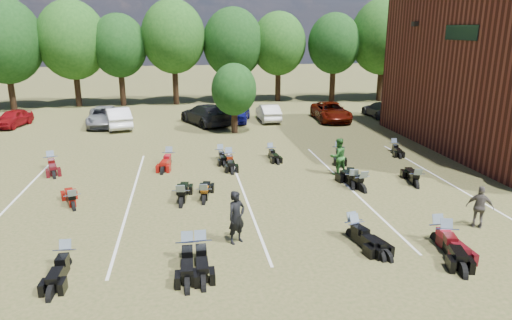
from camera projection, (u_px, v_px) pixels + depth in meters
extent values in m
plane|color=brown|center=(326.00, 213.00, 18.51)|extent=(160.00, 160.00, 0.00)
imported|color=maroon|center=(13.00, 118.00, 34.69)|extent=(2.31, 4.08, 1.31)
imported|color=silver|center=(117.00, 117.00, 34.33)|extent=(2.76, 4.99, 1.56)
imported|color=gray|center=(104.00, 116.00, 35.03)|extent=(2.88, 5.39, 1.44)
imported|color=black|center=(205.00, 114.00, 35.46)|extent=(4.28, 5.97, 1.61)
imported|color=#0D0E5E|center=(237.00, 112.00, 36.65)|extent=(2.77, 4.78, 1.53)
imported|color=silver|center=(268.00, 113.00, 36.94)|extent=(1.47, 4.11, 1.35)
imported|color=#520E04|center=(331.00, 112.00, 37.03)|extent=(2.69, 5.41, 1.47)
imported|color=#3C3B41|center=(380.00, 110.00, 38.49)|extent=(1.94, 4.50, 1.29)
imported|color=black|center=(237.00, 217.00, 15.69)|extent=(0.82, 0.75, 1.89)
imported|color=#255C22|center=(338.00, 156.00, 23.18)|extent=(1.07, 0.92, 1.90)
imported|color=#564F4A|center=(480.00, 207.00, 16.95)|extent=(1.01, 0.86, 1.62)
cube|color=black|center=(415.00, 24.00, 29.23)|extent=(0.30, 0.40, 0.30)
cube|color=black|center=(461.00, 33.00, 24.64)|extent=(0.06, 3.00, 0.80)
cylinder|color=black|center=(15.00, 87.00, 42.32)|extent=(0.58, 0.58, 4.08)
ellipsoid|color=#1E4C19|center=(8.00, 39.00, 41.14)|extent=(6.00, 6.00, 6.90)
cylinder|color=black|center=(71.00, 86.00, 43.07)|extent=(0.58, 0.58, 4.08)
ellipsoid|color=#1E4C19|center=(66.00, 39.00, 41.89)|extent=(6.00, 6.00, 6.90)
cylinder|color=black|center=(126.00, 85.00, 43.82)|extent=(0.57, 0.58, 4.08)
ellipsoid|color=#1E4C19|center=(122.00, 39.00, 42.64)|extent=(6.00, 6.00, 6.90)
cylinder|color=black|center=(178.00, 84.00, 44.57)|extent=(0.57, 0.58, 4.08)
ellipsoid|color=#1E4C19|center=(176.00, 38.00, 43.39)|extent=(6.00, 6.00, 6.90)
cylinder|color=black|center=(229.00, 83.00, 45.32)|extent=(0.58, 0.58, 4.08)
ellipsoid|color=#1E4C19|center=(228.00, 38.00, 44.14)|extent=(6.00, 6.00, 6.90)
cylinder|color=black|center=(278.00, 82.00, 46.07)|extent=(0.57, 0.58, 4.08)
ellipsoid|color=#1E4C19|center=(279.00, 38.00, 44.89)|extent=(6.00, 6.00, 6.90)
cylinder|color=black|center=(326.00, 81.00, 46.83)|extent=(0.57, 0.58, 4.08)
ellipsoid|color=#1E4C19|center=(328.00, 38.00, 45.64)|extent=(6.00, 6.00, 6.90)
cylinder|color=black|center=(372.00, 80.00, 47.58)|extent=(0.57, 0.58, 4.08)
ellipsoid|color=#1E4C19|center=(375.00, 38.00, 46.39)|extent=(6.00, 6.00, 6.90)
cylinder|color=black|center=(417.00, 80.00, 48.33)|extent=(0.58, 0.58, 4.08)
ellipsoid|color=#1E4C19|center=(421.00, 38.00, 47.14)|extent=(6.00, 6.00, 6.90)
cylinder|color=black|center=(460.00, 79.00, 49.08)|extent=(0.58, 0.58, 4.08)
ellipsoid|color=#1E4C19|center=(465.00, 38.00, 47.89)|extent=(6.00, 6.00, 6.90)
cylinder|color=black|center=(234.00, 119.00, 32.66)|extent=(0.24, 0.24, 1.90)
sphere|color=#1E4C19|center=(234.00, 89.00, 32.07)|extent=(3.20, 3.20, 3.20)
cube|color=silver|center=(11.00, 204.00, 19.40)|extent=(0.10, 14.00, 0.01)
cube|color=silver|center=(131.00, 198.00, 20.15)|extent=(0.10, 14.00, 0.01)
cube|color=silver|center=(243.00, 192.00, 20.90)|extent=(0.10, 14.00, 0.01)
cube|color=silver|center=(347.00, 186.00, 21.66)|extent=(0.10, 14.00, 0.01)
cube|color=silver|center=(445.00, 181.00, 22.41)|extent=(0.10, 14.00, 0.01)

